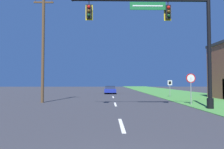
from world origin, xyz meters
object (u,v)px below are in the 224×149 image
object	(u,v)px
signal_mast	(176,34)
stop_sign	(191,82)
car_ahead	(110,90)
utility_pole_near	(43,45)
route_sign_post	(170,85)

from	to	relation	value
signal_mast	stop_sign	size ratio (longest dim) A/B	3.90
car_ahead	stop_sign	distance (m)	17.68
signal_mast	car_ahead	xyz separation A→B (m)	(-4.39, 18.91, -4.54)
signal_mast	stop_sign	world-z (taller)	signal_mast
signal_mast	utility_pole_near	size ratio (longest dim) A/B	0.97
stop_sign	utility_pole_near	bearing A→B (deg)	170.70
signal_mast	stop_sign	bearing A→B (deg)	50.67
signal_mast	route_sign_post	distance (m)	11.96
signal_mast	utility_pole_near	world-z (taller)	utility_pole_near
stop_sign	route_sign_post	distance (m)	8.58
signal_mast	car_ahead	world-z (taller)	signal_mast
car_ahead	stop_sign	bearing A→B (deg)	-68.64
stop_sign	utility_pole_near	world-z (taller)	utility_pole_near
car_ahead	route_sign_post	bearing A→B (deg)	-47.09
car_ahead	stop_sign	world-z (taller)	stop_sign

